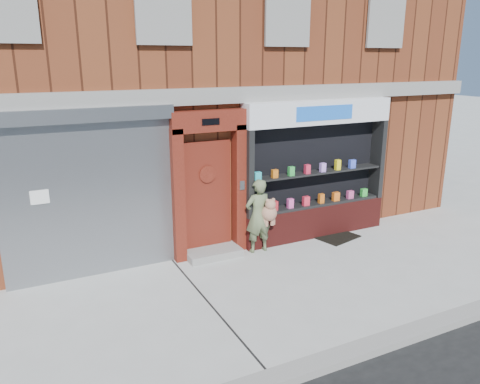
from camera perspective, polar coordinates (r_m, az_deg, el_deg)
ground at (r=8.45m, az=6.17°, el=-11.08°), size 80.00×80.00×0.00m
curb at (r=6.96m, az=16.14°, el=-17.54°), size 60.00×0.30×0.12m
building at (r=12.97m, az=-8.17°, el=16.58°), size 12.00×8.16×8.00m
shutter_bay at (r=8.57m, az=-18.04°, el=0.93°), size 3.10×0.30×3.04m
red_door_bay at (r=9.14m, az=-3.80°, el=0.91°), size 1.52×0.58×2.90m
pharmacy_bay at (r=10.31m, az=9.23°, el=1.98°), size 3.50×0.41×3.00m
woman at (r=9.46m, az=2.40°, el=-2.85°), size 0.65×0.43×1.53m
doormat at (r=10.64m, az=11.83°, el=-5.40°), size 1.01×0.82×0.02m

